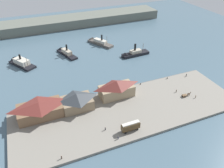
{
  "coord_description": "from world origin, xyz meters",
  "views": [
    {
      "loc": [
        -39.12,
        -94.65,
        71.06
      ],
      "look_at": [
        0.1,
        0.62,
        2.0
      ],
      "focal_mm": 35.7,
      "sensor_mm": 36.0,
      "label": 1
    }
  ],
  "objects_px": {
    "pedestrian_by_tram": "(62,157)",
    "pedestrian_walking_east": "(186,75)",
    "ferry_mid_harbor": "(133,54)",
    "pedestrian_near_cart": "(196,97)",
    "pedestrian_near_east_shed": "(105,129)",
    "ferry_departing_north": "(20,62)",
    "ferry_shed_central_terminal": "(40,109)",
    "mooring_post_center_east": "(167,78)",
    "horse_cart": "(186,95)",
    "ferry_approaching_west": "(65,52)",
    "mooring_post_east": "(141,84)",
    "ferry_shed_west_terminal": "(117,88)",
    "ferry_shed_customs_shed": "(77,101)",
    "pedestrian_walking_west": "(176,91)",
    "ferry_outer_harbor": "(98,42)",
    "street_tram": "(131,126)",
    "pedestrian_at_waters_edge": "(118,138)"
  },
  "relations": [
    {
      "from": "street_tram",
      "to": "mooring_post_center_east",
      "type": "xyz_separation_m",
      "value": [
        38.25,
        28.82,
        -1.98
      ]
    },
    {
      "from": "ferry_shed_west_terminal",
      "to": "mooring_post_center_east",
      "type": "xyz_separation_m",
      "value": [
        33.97,
        3.84,
        -4.2
      ]
    },
    {
      "from": "pedestrian_near_east_shed",
      "to": "pedestrian_walking_west",
      "type": "xyz_separation_m",
      "value": [
        45.07,
        11.6,
        -0.01
      ]
    },
    {
      "from": "ferry_shed_west_terminal",
      "to": "mooring_post_center_east",
      "type": "relative_size",
      "value": 19.87
    },
    {
      "from": "mooring_post_east",
      "to": "ferry_mid_harbor",
      "type": "relative_size",
      "value": 0.04
    },
    {
      "from": "ferry_shed_customs_shed",
      "to": "pedestrian_walking_west",
      "type": "distance_m",
      "value": 52.79
    },
    {
      "from": "ferry_shed_west_terminal",
      "to": "street_tram",
      "type": "relative_size",
      "value": 2.19
    },
    {
      "from": "ferry_outer_harbor",
      "to": "ferry_shed_west_terminal",
      "type": "bearing_deg",
      "value": -101.49
    },
    {
      "from": "pedestrian_at_waters_edge",
      "to": "ferry_departing_north",
      "type": "bearing_deg",
      "value": 111.51
    },
    {
      "from": "street_tram",
      "to": "mooring_post_center_east",
      "type": "bearing_deg",
      "value": 37.0
    },
    {
      "from": "ferry_shed_west_terminal",
      "to": "pedestrian_walking_west",
      "type": "xyz_separation_m",
      "value": [
        30.85,
        -9.22,
        -3.91
      ]
    },
    {
      "from": "pedestrian_near_east_shed",
      "to": "ferry_departing_north",
      "type": "relative_size",
      "value": 0.08
    },
    {
      "from": "mooring_post_east",
      "to": "ferry_approaching_west",
      "type": "xyz_separation_m",
      "value": [
        -30.27,
        57.07,
        -0.32
      ]
    },
    {
      "from": "pedestrian_by_tram",
      "to": "ferry_shed_central_terminal",
      "type": "bearing_deg",
      "value": 97.84
    },
    {
      "from": "ferry_shed_customs_shed",
      "to": "horse_cart",
      "type": "height_order",
      "value": "ferry_shed_customs_shed"
    },
    {
      "from": "ferry_outer_harbor",
      "to": "ferry_approaching_west",
      "type": "relative_size",
      "value": 1.05
    },
    {
      "from": "ferry_shed_customs_shed",
      "to": "mooring_post_center_east",
      "type": "relative_size",
      "value": 16.27
    },
    {
      "from": "street_tram",
      "to": "pedestrian_near_cart",
      "type": "relative_size",
      "value": 5.0
    },
    {
      "from": "mooring_post_center_east",
      "to": "pedestrian_near_cart",
      "type": "bearing_deg",
      "value": -81.77
    },
    {
      "from": "mooring_post_center_east",
      "to": "ferry_shed_west_terminal",
      "type": "bearing_deg",
      "value": -173.55
    },
    {
      "from": "mooring_post_east",
      "to": "horse_cart",
      "type": "bearing_deg",
      "value": -48.06
    },
    {
      "from": "ferry_mid_harbor",
      "to": "pedestrian_near_cart",
      "type": "bearing_deg",
      "value": -82.85
    },
    {
      "from": "pedestrian_by_tram",
      "to": "pedestrian_walking_east",
      "type": "bearing_deg",
      "value": 20.57
    },
    {
      "from": "ferry_shed_central_terminal",
      "to": "mooring_post_center_east",
      "type": "xyz_separation_m",
      "value": [
        72.45,
        4.58,
        -3.38
      ]
    },
    {
      "from": "mooring_post_east",
      "to": "ferry_approaching_west",
      "type": "distance_m",
      "value": 64.6
    },
    {
      "from": "ferry_shed_west_terminal",
      "to": "pedestrian_by_tram",
      "type": "xyz_separation_m",
      "value": [
        -34.67,
        -28.4,
        -3.87
      ]
    },
    {
      "from": "ferry_departing_north",
      "to": "street_tram",
      "type": "bearing_deg",
      "value": -63.9
    },
    {
      "from": "street_tram",
      "to": "ferry_mid_harbor",
      "type": "bearing_deg",
      "value": 62.44
    },
    {
      "from": "pedestrian_at_waters_edge",
      "to": "pedestrian_walking_west",
      "type": "height_order",
      "value": "pedestrian_at_waters_edge"
    },
    {
      "from": "ferry_shed_central_terminal",
      "to": "ferry_mid_harbor",
      "type": "relative_size",
      "value": 0.93
    },
    {
      "from": "pedestrian_near_cart",
      "to": "pedestrian_walking_west",
      "type": "xyz_separation_m",
      "value": [
        -6.16,
        7.95,
        0.0
      ]
    },
    {
      "from": "pedestrian_near_cart",
      "to": "ferry_departing_north",
      "type": "height_order",
      "value": "ferry_departing_north"
    },
    {
      "from": "pedestrian_near_east_shed",
      "to": "horse_cart",
      "type": "bearing_deg",
      "value": 7.94
    },
    {
      "from": "pedestrian_walking_east",
      "to": "ferry_outer_harbor",
      "type": "distance_m",
      "value": 75.15
    },
    {
      "from": "ferry_departing_north",
      "to": "ferry_mid_harbor",
      "type": "xyz_separation_m",
      "value": [
        74.48,
        -17.2,
        -0.11
      ]
    },
    {
      "from": "ferry_shed_customs_shed",
      "to": "mooring_post_east",
      "type": "distance_m",
      "value": 38.55
    },
    {
      "from": "ferry_shed_west_terminal",
      "to": "ferry_mid_harbor",
      "type": "distance_m",
      "value": 50.31
    },
    {
      "from": "ferry_outer_harbor",
      "to": "ferry_mid_harbor",
      "type": "xyz_separation_m",
      "value": [
        15.57,
        -29.67,
        0.06
      ]
    },
    {
      "from": "pedestrian_near_cart",
      "to": "ferry_mid_harbor",
      "type": "height_order",
      "value": "ferry_mid_harbor"
    },
    {
      "from": "ferry_shed_customs_shed",
      "to": "ferry_outer_harbor",
      "type": "relative_size",
      "value": 0.61
    },
    {
      "from": "horse_cart",
      "to": "ferry_approaching_west",
      "type": "xyz_separation_m",
      "value": [
        -47.0,
        75.7,
        -0.8
      ]
    },
    {
      "from": "ferry_shed_central_terminal",
      "to": "horse_cart",
      "type": "bearing_deg",
      "value": -10.6
    },
    {
      "from": "pedestrian_by_tram",
      "to": "pedestrian_near_cart",
      "type": "bearing_deg",
      "value": 8.9
    },
    {
      "from": "mooring_post_east",
      "to": "ferry_approaching_west",
      "type": "relative_size",
      "value": 0.04
    },
    {
      "from": "pedestrian_near_east_shed",
      "to": "ferry_departing_north",
      "type": "bearing_deg",
      "value": 111.26
    },
    {
      "from": "pedestrian_at_waters_edge",
      "to": "mooring_post_east",
      "type": "xyz_separation_m",
      "value": [
        27.77,
        32.03,
        -0.34
      ]
    },
    {
      "from": "mooring_post_east",
      "to": "street_tram",
      "type": "bearing_deg",
      "value": -125.38
    },
    {
      "from": "horse_cart",
      "to": "ferry_approaching_west",
      "type": "distance_m",
      "value": 89.11
    },
    {
      "from": "pedestrian_walking_east",
      "to": "pedestrian_near_cart",
      "type": "bearing_deg",
      "value": -115.26
    },
    {
      "from": "mooring_post_center_east",
      "to": "pedestrian_near_east_shed",
      "type": "bearing_deg",
      "value": -152.9
    }
  ]
}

